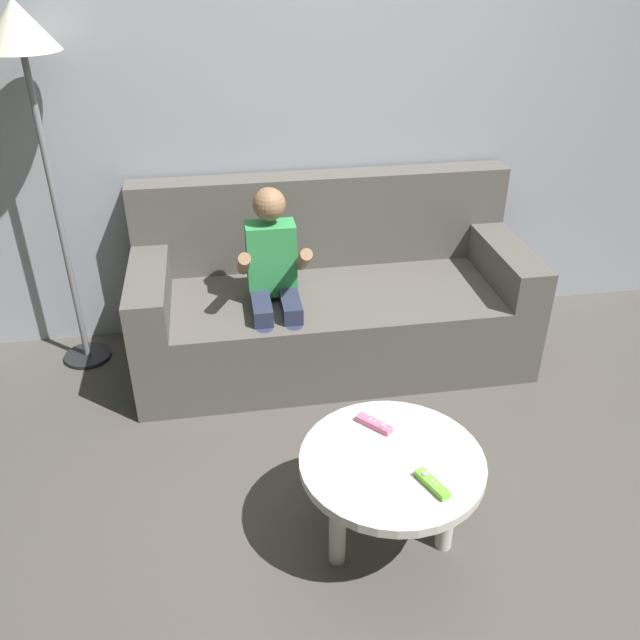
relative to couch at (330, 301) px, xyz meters
The scene contains 8 objects.
ground_plane 1.41m from the couch, 88.03° to the right, with size 8.77×8.77×0.00m, color #4C4742.
wall_back 1.03m from the couch, 83.05° to the left, with size 4.38×0.05×2.50m, color #999EA8.
couch is the anchor object (origin of this frame).
person_seated_on_couch 0.43m from the couch, 148.55° to the right, with size 0.33×0.40×0.96m.
coffee_table 1.29m from the couch, 90.81° to the right, with size 0.64×0.64×0.40m.
game_remote_lime_near_edge 1.46m from the couch, 87.10° to the right, with size 0.09×0.14×0.03m.
game_remote_pink_center 1.13m from the couch, 92.09° to the right, with size 0.12×0.13×0.03m.
floor_lamp 1.75m from the couch, behind, with size 0.32×0.32×1.72m.
Camera 1 is at (-0.59, -1.57, 1.96)m, focal length 37.38 mm.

